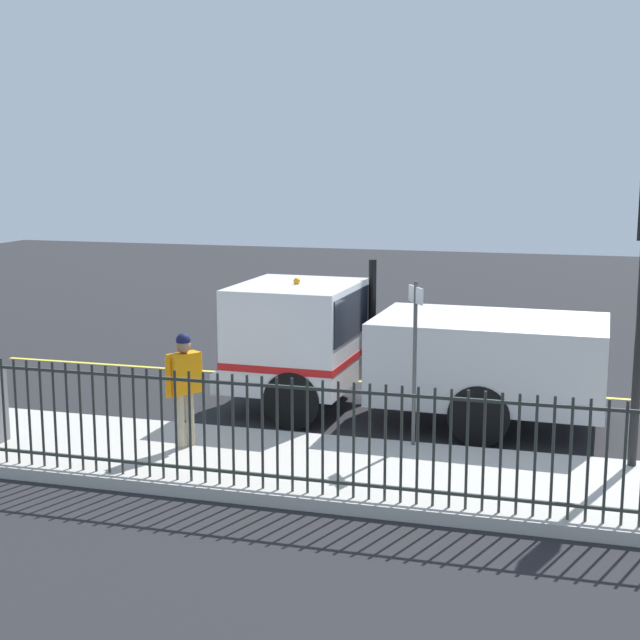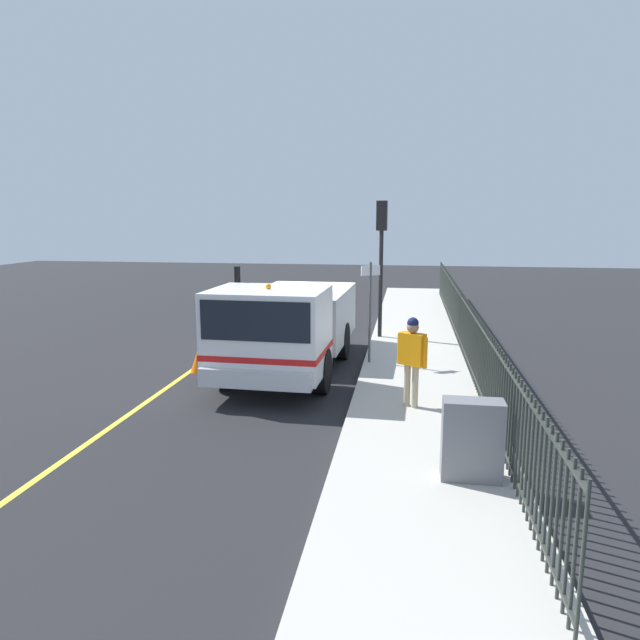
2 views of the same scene
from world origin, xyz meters
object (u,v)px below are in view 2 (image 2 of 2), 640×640
at_px(worker_standing, 412,352).
at_px(traffic_light_near, 381,241).
at_px(work_truck, 287,322).
at_px(utility_cabinet, 472,440).
at_px(traffic_cone, 198,361).
at_px(street_sign, 370,301).

bearing_deg(worker_standing, traffic_light_near, -50.49).
xyz_separation_m(work_truck, utility_cabinet, (3.69, -5.35, -0.54)).
xyz_separation_m(worker_standing, traffic_cone, (-5.06, 2.28, -0.93)).
bearing_deg(utility_cabinet, street_sign, 106.46).
relative_size(traffic_light_near, street_sign, 1.62).
height_order(work_truck, traffic_light_near, traffic_light_near).
xyz_separation_m(traffic_light_near, utility_cabinet, (1.72, -9.23, -2.27)).
distance_m(worker_standing, street_sign, 3.42).
relative_size(work_truck, traffic_light_near, 1.61).
distance_m(utility_cabinet, traffic_cone, 7.84).
distance_m(traffic_light_near, utility_cabinet, 9.66).
bearing_deg(street_sign, traffic_cone, -166.76).
bearing_deg(traffic_cone, street_sign, 13.24).
bearing_deg(street_sign, traffic_light_near, 88.24).
xyz_separation_m(work_truck, worker_standing, (2.89, -2.44, -0.05)).
distance_m(work_truck, utility_cabinet, 6.52).
xyz_separation_m(traffic_light_near, street_sign, (-0.10, -3.09, -1.30)).
bearing_deg(traffic_cone, worker_standing, -24.22).
bearing_deg(street_sign, work_truck, -157.21).
relative_size(worker_standing, street_sign, 0.70).
relative_size(work_truck, street_sign, 2.60).
bearing_deg(work_truck, utility_cabinet, 126.22).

